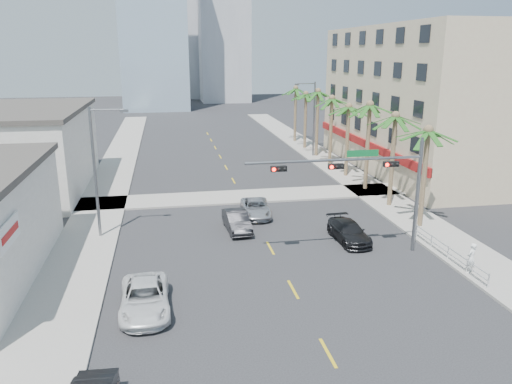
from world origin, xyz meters
TOP-DOWN VIEW (x-y plane):
  - ground at (0.00, 0.00)m, footprint 260.00×260.00m
  - sidewalk_right at (12.00, 20.00)m, footprint 4.00×120.00m
  - sidewalk_left at (-12.00, 20.00)m, footprint 4.00×120.00m
  - sidewalk_cross at (0.00, 22.00)m, footprint 80.00×4.00m
  - building_right at (21.99, 30.00)m, footprint 15.25×28.00m
  - building_left_far at (-19.50, 28.00)m, footprint 11.00×18.00m
  - tower_far_center at (-3.00, 125.00)m, footprint 16.00×16.00m
  - traffic_signal_mast at (5.78, 7.95)m, footprint 11.12×0.54m
  - palm_tree_0 at (11.60, 12.00)m, footprint 4.80×4.80m
  - palm_tree_1 at (11.60, 17.20)m, footprint 4.80×4.80m
  - palm_tree_2 at (11.60, 22.40)m, footprint 4.80×4.80m
  - palm_tree_3 at (11.60, 27.60)m, footprint 4.80×4.80m
  - palm_tree_4 at (11.60, 32.80)m, footprint 4.80×4.80m
  - palm_tree_5 at (11.60, 38.00)m, footprint 4.80×4.80m
  - palm_tree_6 at (11.60, 43.20)m, footprint 4.80×4.80m
  - palm_tree_7 at (11.60, 48.40)m, footprint 4.80×4.80m
  - streetlight_left at (-11.00, 14.00)m, footprint 2.55×0.25m
  - streetlight_right at (11.00, 38.00)m, footprint 2.55×0.25m
  - guardrail at (10.30, 6.00)m, footprint 0.08×8.08m
  - car_parked_far at (-7.80, 3.06)m, footprint 2.48×5.19m
  - car_lane_left at (-1.68, 13.77)m, footprint 1.76×4.41m
  - car_lane_center at (0.24, 16.75)m, footprint 2.48×4.79m
  - car_lane_right at (5.50, 10.34)m, footprint 2.07×4.68m
  - pedestrian at (10.48, 3.97)m, footprint 0.79×0.69m

SIDE VIEW (x-z plane):
  - ground at x=0.00m, z-range 0.00..0.00m
  - sidewalk_right at x=12.00m, z-range 0.00..0.15m
  - sidewalk_left at x=-12.00m, z-range 0.00..0.15m
  - sidewalk_cross at x=0.00m, z-range 0.00..0.15m
  - car_lane_center at x=0.24m, z-range 0.00..1.29m
  - car_lane_right at x=5.50m, z-range 0.00..1.34m
  - guardrail at x=10.30m, z-range 0.17..1.17m
  - car_lane_left at x=-1.68m, z-range 0.00..1.43m
  - car_parked_far at x=-7.80m, z-range 0.00..1.43m
  - pedestrian at x=10.48m, z-range 0.15..1.96m
  - building_left_far at x=-19.50m, z-range 0.00..7.20m
  - streetlight_left at x=-11.00m, z-range 0.56..9.56m
  - streetlight_right at x=11.00m, z-range 0.56..9.56m
  - traffic_signal_mast at x=5.78m, z-range 1.46..8.66m
  - palm_tree_0 at x=11.60m, z-range 3.18..10.98m
  - palm_tree_3 at x=11.60m, z-range 3.18..10.98m
  - palm_tree_6 at x=11.60m, z-range 3.18..10.98m
  - palm_tree_1 at x=11.60m, z-range 3.35..11.51m
  - palm_tree_4 at x=11.60m, z-range 3.35..11.51m
  - palm_tree_7 at x=11.60m, z-range 3.35..11.51m
  - building_right at x=21.99m, z-range 0.00..15.00m
  - palm_tree_2 at x=11.60m, z-range 3.52..12.04m
  - palm_tree_5 at x=11.60m, z-range 3.52..12.04m
  - tower_far_center at x=-3.00m, z-range 0.00..42.00m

